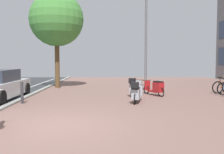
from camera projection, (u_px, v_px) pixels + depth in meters
ground at (107, 125)px, 7.10m from camera, size 21.00×40.00×0.13m
bicycle_rack_07 at (223, 87)px, 13.89m from camera, size 1.28×0.47×0.95m
scooter_near at (156, 88)px, 12.90m from camera, size 0.91×1.70×0.77m
scooter_mid at (136, 93)px, 10.67m from camera, size 0.75×1.71×0.93m
scooter_far at (135, 87)px, 12.76m from camera, size 0.91×1.66×0.94m
lamp_post at (146, 28)px, 14.95m from camera, size 0.20×0.52×6.70m
street_tree at (57, 20)px, 16.33m from camera, size 3.43×3.43×6.10m
bollard_far at (22, 93)px, 10.53m from camera, size 0.12×0.12×0.89m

